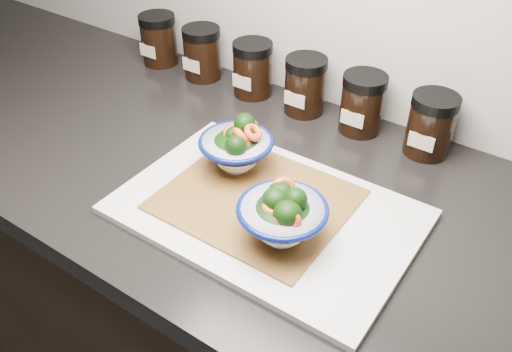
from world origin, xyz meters
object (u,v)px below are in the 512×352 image
Objects in this scene: cutting_board at (266,211)px; spice_jar_c at (253,69)px; bowl_left at (237,148)px; spice_jar_b at (202,53)px; spice_jar_a at (159,39)px; spice_jar_e at (362,103)px; spice_jar_f at (431,125)px; bowl_right at (283,216)px; spice_jar_d at (305,85)px.

spice_jar_c is at bearing 128.02° from cutting_board.
spice_jar_b is at bearing 137.99° from bowl_left.
spice_jar_b reaches higher than cutting_board.
spice_jar_e is (0.51, 0.00, 0.00)m from spice_jar_a.
spice_jar_f is (0.51, 0.00, 0.00)m from spice_jar_b.
bowl_right is at bearing -38.66° from cutting_board.
cutting_board is at bearing -69.69° from spice_jar_d.
spice_jar_d is at bearing 115.80° from bowl_right.
spice_jar_c is 0.12m from spice_jar_d.
bowl_left and spice_jar_d have the same top height.
spice_jar_e is (-0.05, 0.35, -0.00)m from bowl_right.
spice_jar_a and spice_jar_d have the same top height.
spice_jar_c and spice_jar_f have the same top height.
spice_jar_b is 1.00× the size of spice_jar_e.
spice_jar_b is (-0.37, 0.30, 0.05)m from cutting_board.
spice_jar_a is 0.13m from spice_jar_b.
bowl_left is at bearing 146.35° from bowl_right.
spice_jar_b is 0.38m from spice_jar_e.
spice_jar_d and spice_jar_e have the same top height.
bowl_left reaches higher than bowl_right.
spice_jar_b is 1.00× the size of spice_jar_c.
spice_jar_c is 1.00× the size of spice_jar_f.
spice_jar_c is at bearing 119.72° from bowl_left.
bowl_left is 0.34m from spice_jar_f.
spice_jar_e reaches higher than bowl_right.
bowl_left is 0.28m from spice_jar_c.
spice_jar_a is at bearing 180.00° from spice_jar_b.
spice_jar_e is at bearing 66.65° from bowl_left.
cutting_board is 0.33m from spice_jar_d.
bowl_right is 0.39m from spice_jar_d.
spice_jar_a is 0.64m from spice_jar_f.
spice_jar_d is 0.25m from spice_jar_f.
bowl_left is at bearing -86.30° from spice_jar_d.
spice_jar_e is at bearing 0.00° from spice_jar_b.
bowl_left and spice_jar_b have the same top height.
spice_jar_a is 0.51m from spice_jar_e.
spice_jar_a is 1.00× the size of spice_jar_b.
spice_jar_a and spice_jar_f have the same top height.
spice_jar_d is at bearing 180.00° from spice_jar_e.
spice_jar_e is at bearing 88.07° from cutting_board.
bowl_right is 1.15× the size of spice_jar_d.
bowl_right is 1.15× the size of spice_jar_a.
spice_jar_c is (-0.24, 0.30, 0.05)m from cutting_board.
spice_jar_c is 0.25m from spice_jar_e.
spice_jar_f is (0.14, 0.30, 0.05)m from cutting_board.
spice_jar_d is 1.00× the size of spice_jar_e.
cutting_board is 0.09m from bowl_right.
spice_jar_a reaches higher than bowl_right.
spice_jar_b is at bearing 180.00° from spice_jar_e.
bowl_right is (0.06, -0.04, 0.05)m from cutting_board.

